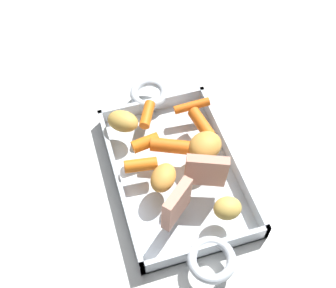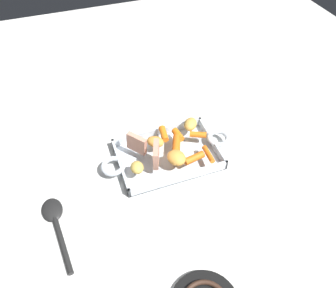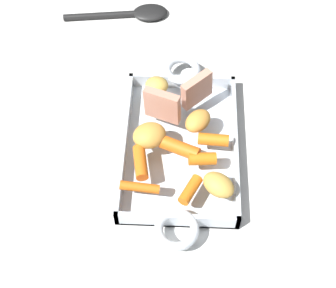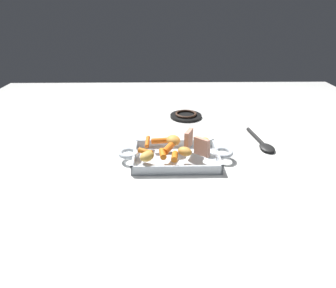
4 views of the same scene
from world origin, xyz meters
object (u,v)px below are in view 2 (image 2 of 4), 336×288
roasting_dish (168,155)px  baby_carrot_short (198,135)px  potato_halved (137,167)px  roast_slice_thin (137,144)px  potato_golden_small (155,142)px  serving_spoon (55,220)px  baby_carrot_southeast (177,146)px  baby_carrot_center_left (178,135)px  potato_near_roast (176,158)px  baby_carrot_northwest (164,134)px  roast_slice_outer (156,154)px  baby_carrot_center_right (208,154)px  potato_whole (190,124)px  baby_carrot_long (194,158)px

roasting_dish → baby_carrot_short: size_ratio=7.91×
potato_halved → roast_slice_thin: bearing=-106.1°
potato_golden_small → serving_spoon: bearing=23.7°
roast_slice_thin → potato_halved: bearing=73.9°
baby_carrot_southeast → baby_carrot_center_left: size_ratio=1.51×
baby_carrot_short → potato_near_roast: size_ratio=0.89×
baby_carrot_center_left → baby_carrot_short: 0.06m
roast_slice_thin → baby_carrot_southeast: 0.12m
potato_near_roast → potato_halved: bearing=-3.1°
baby_carrot_center_left → baby_carrot_northwest: bearing=-25.6°
roast_slice_outer → baby_carrot_northwest: 0.10m
baby_carrot_center_right → baby_carrot_southeast: bearing=-37.8°
roast_slice_outer → baby_carrot_northwest: bearing=-120.5°
potato_golden_small → potato_whole: (-0.12, -0.03, 0.00)m
baby_carrot_center_right → potato_near_roast: 0.09m
potato_golden_small → baby_carrot_long: bearing=132.7°
baby_carrot_northwest → baby_carrot_long: bearing=112.8°
roasting_dish → potato_whole: bearing=-146.7°
baby_carrot_long → potato_halved: potato_halved is taller
baby_carrot_short → baby_carrot_northwest: size_ratio=0.98×
roast_slice_thin → serving_spoon: roast_slice_thin is taller
baby_carrot_long → baby_carrot_short: baby_carrot_long is taller
roast_slice_outer → baby_carrot_center_left: roast_slice_outer is taller
baby_carrot_center_left → potato_halved: (0.15, 0.08, 0.00)m
baby_carrot_center_right → baby_carrot_center_left: bearing=-60.6°
baby_carrot_short → serving_spoon: (0.44, 0.13, -0.04)m
roast_slice_outer → baby_carrot_long: roast_slice_outer is taller
roast_slice_outer → roast_slice_thin: roast_slice_outer is taller
potato_golden_small → baby_carrot_center_right: bearing=145.0°
baby_carrot_long → potato_golden_small: bearing=-47.3°
roast_slice_thin → roast_slice_outer: bearing=123.8°
potato_halved → potato_near_roast: 0.11m
roast_slice_outer → roast_slice_thin: bearing=-56.2°
baby_carrot_center_right → baby_carrot_southeast: 0.09m
potato_whole → potato_near_roast: (0.09, 0.11, 0.00)m
roasting_dish → baby_carrot_southeast: bearing=173.8°
baby_carrot_center_right → baby_carrot_short: 0.08m
baby_carrot_center_right → potato_golden_small: potato_golden_small is taller
roast_slice_outer → baby_carrot_southeast: roast_slice_outer is taller
roast_slice_outer → serving_spoon: size_ratio=0.28×
baby_carrot_center_right → potato_near_roast: potato_near_roast is taller
baby_carrot_short → baby_carrot_center_right: bearing=88.3°
potato_whole → roast_slice_thin: bearing=11.4°
roast_slice_thin → baby_carrot_long: 0.17m
baby_carrot_center_right → roast_slice_thin: bearing=-25.2°
potato_golden_small → potato_whole: potato_whole is taller
roasting_dish → potato_halved: size_ratio=9.51×
roasting_dish → roast_slice_thin: (0.08, -0.03, 0.05)m
baby_carrot_southeast → potato_halved: bearing=17.6°
baby_carrot_center_right → baby_carrot_center_left: 0.11m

